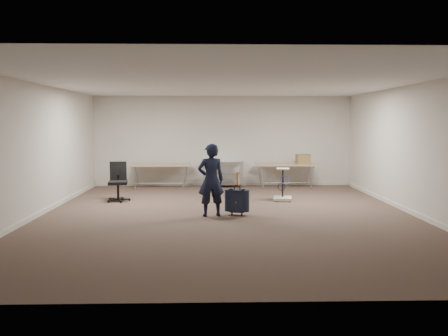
{
  "coord_description": "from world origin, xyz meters",
  "views": [
    {
      "loc": [
        -0.29,
        -9.15,
        1.99
      ],
      "look_at": [
        -0.06,
        0.3,
        1.0
      ],
      "focal_mm": 35.0,
      "sensor_mm": 36.0,
      "label": 1
    }
  ],
  "objects": [
    {
      "name": "person",
      "position": [
        -0.35,
        -0.02,
        0.77
      ],
      "size": [
        0.62,
        0.47,
        1.55
      ],
      "primitive_type": "imported",
      "rotation": [
        0.0,
        0.0,
        3.33
      ],
      "color": "black",
      "rests_on": "ground"
    },
    {
      "name": "equipment_cart",
      "position": [
        1.47,
        1.79,
        0.22
      ],
      "size": [
        0.52,
        0.52,
        0.83
      ],
      "color": "beige",
      "rests_on": "ground"
    },
    {
      "name": "cardboard_box",
      "position": [
        2.43,
        3.99,
        0.88
      ],
      "size": [
        0.42,
        0.34,
        0.29
      ],
      "primitive_type": "cube",
      "rotation": [
        0.0,
        0.0,
        0.12
      ],
      "color": "#9A7E48",
      "rests_on": "folding_table_right"
    },
    {
      "name": "wire_shelf",
      "position": [
        0.0,
        4.2,
        0.44
      ],
      "size": [
        1.22,
        0.47,
        0.8
      ],
      "color": "silver",
      "rests_on": "ground"
    },
    {
      "name": "ground",
      "position": [
        0.0,
        0.0,
        0.0
      ],
      "size": [
        9.0,
        9.0,
        0.0
      ],
      "primitive_type": "plane",
      "color": "#403027",
      "rests_on": "ground"
    },
    {
      "name": "room_shell",
      "position": [
        0.0,
        1.38,
        0.05
      ],
      "size": [
        8.0,
        9.0,
        9.0
      ],
      "color": "beige",
      "rests_on": "ground"
    },
    {
      "name": "office_chair",
      "position": [
        -2.71,
        1.86,
        0.3
      ],
      "size": [
        0.6,
        0.6,
        0.99
      ],
      "color": "black",
      "rests_on": "ground"
    },
    {
      "name": "folding_table_right",
      "position": [
        1.9,
        3.95,
        0.68
      ],
      "size": [
        1.8,
        0.75,
        0.73
      ],
      "color": "#A08162",
      "rests_on": "ground"
    },
    {
      "name": "suitcase",
      "position": [
        0.21,
        0.05,
        0.32
      ],
      "size": [
        0.38,
        0.27,
        0.93
      ],
      "color": "black",
      "rests_on": "ground"
    },
    {
      "name": "folding_table_left",
      "position": [
        -1.9,
        3.95,
        0.68
      ],
      "size": [
        1.8,
        0.75,
        0.73
      ],
      "color": "#A08162",
      "rests_on": "ground"
    }
  ]
}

